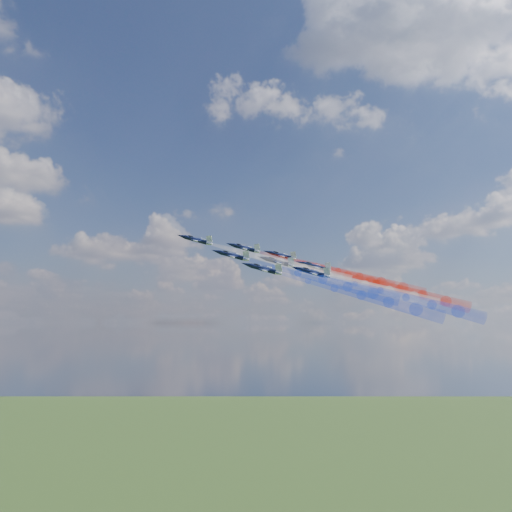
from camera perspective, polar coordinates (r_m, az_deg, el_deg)
jet_lead at (r=186.72m, az=-5.97°, el=1.60°), size 16.02×15.84×8.44m
trail_lead at (r=182.08m, az=2.45°, el=-0.64°), size 36.76×32.81×17.03m
jet_inner_left at (r=174.45m, az=-2.39°, el=0.05°), size 16.02×15.84×8.44m
trail_inner_left at (r=171.87m, az=6.66°, el=-2.36°), size 36.76×32.81×17.03m
jet_inner_right at (r=194.88m, az=-1.15°, el=0.80°), size 16.02×15.84×8.44m
trail_inner_right at (r=192.55m, az=6.94°, el=-1.35°), size 36.76×32.81×17.03m
jet_outer_left at (r=162.94m, az=0.75°, el=-1.29°), size 16.02×15.84×8.44m
trail_outer_left at (r=162.19m, az=10.44°, el=-3.86°), size 36.76×32.81×17.03m
jet_center_third at (r=182.20m, az=2.13°, el=-0.57°), size 16.02×15.84×8.44m
trail_center_third at (r=181.76m, az=10.79°, el=-2.85°), size 36.76×32.81×17.03m
jet_outer_right at (r=203.48m, az=2.52°, el=0.06°), size 16.02×15.84×8.44m
trail_outer_right at (r=202.91m, az=10.27°, el=-1.99°), size 36.76×32.81×17.03m
jet_rear_left at (r=172.52m, az=5.61°, el=-1.63°), size 16.02×15.84×8.44m
trail_rear_left at (r=174.00m, az=14.70°, el=-4.00°), size 36.76×32.81×17.03m
jet_rear_right at (r=191.67m, az=5.87°, el=-1.04°), size 16.02×15.84×8.44m
trail_rear_right at (r=192.96m, az=14.06°, el=-3.18°), size 36.76×32.81×17.03m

